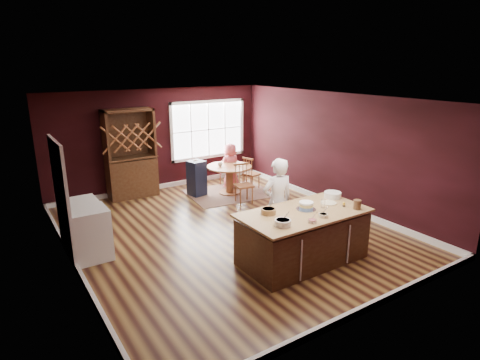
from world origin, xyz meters
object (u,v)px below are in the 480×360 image
(kitchen_island, at_px, (303,238))
(chair_south, at_px, (244,184))
(baker, at_px, (277,202))
(toddler, at_px, (197,165))
(chair_east, at_px, (252,173))
(dining_table, at_px, (229,174))
(hutch, at_px, (131,154))
(chair_north, at_px, (228,168))
(dryer, at_px, (82,223))
(high_chair, at_px, (197,177))
(layer_cake, at_px, (306,206))
(washer, at_px, (90,234))
(seated_woman, at_px, (230,166))

(kitchen_island, xyz_separation_m, chair_south, (0.82, 3.08, 0.05))
(baker, bearing_deg, toddler, -84.04)
(baker, bearing_deg, chair_east, -109.07)
(dining_table, relative_size, hutch, 0.52)
(chair_north, bearing_deg, kitchen_island, 50.51)
(dining_table, relative_size, dryer, 1.30)
(baker, height_order, high_chair, baker)
(chair_east, bearing_deg, dining_table, 76.88)
(chair_east, distance_m, hutch, 3.23)
(toddler, bearing_deg, dryer, -155.15)
(layer_cake, relative_size, high_chair, 0.36)
(chair_east, relative_size, chair_north, 0.95)
(dining_table, relative_size, chair_south, 1.19)
(layer_cake, xyz_separation_m, dryer, (-3.17, 2.70, -0.54))
(high_chair, bearing_deg, dryer, -166.58)
(chair_south, distance_m, hutch, 2.98)
(kitchen_island, xyz_separation_m, dining_table, (0.91, 3.90, 0.10))
(kitchen_island, bearing_deg, layer_cake, 30.57)
(chair_south, height_order, dryer, chair_south)
(baker, distance_m, washer, 3.41)
(baker, height_order, toddler, baker)
(kitchen_island, height_order, chair_east, kitchen_island)
(chair_east, bearing_deg, washer, 95.55)
(high_chair, distance_m, dryer, 3.52)
(baker, bearing_deg, kitchen_island, 95.02)
(high_chair, relative_size, dryer, 1.07)
(chair_north, distance_m, hutch, 2.72)
(washer, height_order, dryer, washer)
(kitchen_island, height_order, seated_woman, seated_woman)
(baker, relative_size, layer_cake, 4.95)
(baker, xyz_separation_m, hutch, (-1.35, 4.27, 0.28))
(high_chair, xyz_separation_m, toddler, (0.04, 0.01, 0.33))
(chair_south, distance_m, dryer, 3.91)
(kitchen_island, height_order, chair_south, chair_south)
(dining_table, relative_size, seated_woman, 0.95)
(chair_east, relative_size, chair_south, 0.93)
(toddler, bearing_deg, high_chair, -166.55)
(layer_cake, distance_m, chair_south, 3.15)
(layer_cake, bearing_deg, kitchen_island, -149.43)
(dining_table, bearing_deg, chair_east, 2.39)
(toddler, bearing_deg, kitchen_island, -92.09)
(kitchen_island, bearing_deg, hutch, 104.57)
(toddler, xyz_separation_m, washer, (-3.23, -2.13, -0.35))
(dryer, bearing_deg, hutch, 52.60)
(kitchen_island, distance_m, chair_east, 4.26)
(chair_south, relative_size, toddler, 3.78)
(kitchen_island, height_order, chair_north, chair_north)
(baker, distance_m, layer_cake, 0.74)
(layer_cake, height_order, hutch, hutch)
(seated_woman, xyz_separation_m, hutch, (-2.52, 0.73, 0.51))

